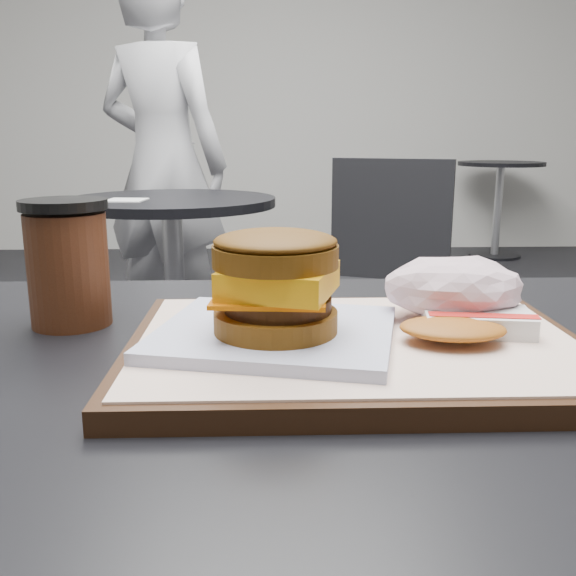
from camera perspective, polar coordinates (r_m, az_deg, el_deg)
The scene contains 11 objects.
customer_table at distance 0.64m, azimuth 1.18°, elevation -21.96°, with size 0.80×0.60×0.77m.
serving_tray at distance 0.55m, azimuth 6.06°, elevation -5.32°, with size 0.38×0.28×0.02m.
breakfast_sandwich at distance 0.52m, azimuth -1.07°, elevation -0.63°, with size 0.22×0.21×0.09m.
hash_brown at distance 0.56m, azimuth 15.57°, elevation -3.13°, with size 0.12×0.10×0.02m.
crumpled_wrapper at distance 0.61m, azimuth 14.55°, elevation 0.00°, with size 0.13×0.10×0.06m, color white, non-canonical shape.
coffee_cup at distance 0.66m, azimuth -18.97°, elevation 2.04°, with size 0.08×0.08×0.12m.
neighbor_table at distance 2.23m, azimuth -10.15°, elevation 2.81°, with size 0.70×0.70×0.75m.
napkin at distance 2.12m, azimuth -14.21°, elevation 7.58°, with size 0.12×0.12×0.00m, color white.
neighbor_chair at distance 2.17m, azimuth 5.77°, elevation 1.60°, with size 0.65×0.55×0.88m.
patron at distance 2.90m, azimuth -11.05°, elevation 10.74°, with size 0.60×0.40×1.66m, color silver.
bg_table_far at distance 5.36m, azimuth 18.28°, elevation 8.60°, with size 0.66×0.66×0.75m.
Camera 1 is at (-0.03, -0.52, 0.96)m, focal length 40.00 mm.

